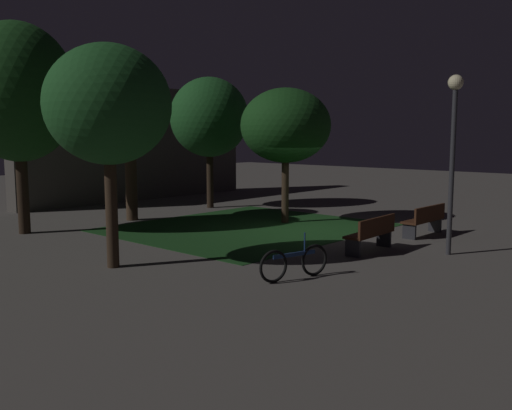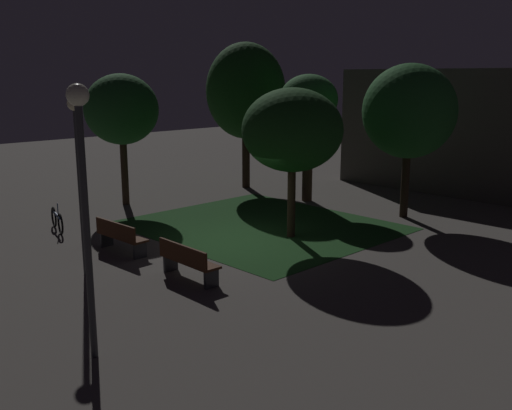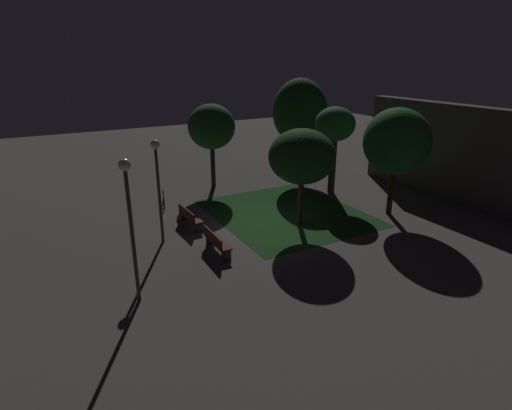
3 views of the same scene
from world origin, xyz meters
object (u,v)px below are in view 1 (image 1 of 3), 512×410
object	(u,v)px
tree_back_left	(129,109)
lamp_post_plaza_west	(454,133)
tree_near_wall	(209,118)
bench_front_right	(372,233)
bench_front_left	(425,219)
tree_right_canopy	(286,126)
tree_left_canopy	(108,106)
tree_back_right	(18,93)
bicycle	(294,262)

from	to	relation	value
tree_back_left	lamp_post_plaza_west	distance (m)	10.51
tree_near_wall	lamp_post_plaza_west	xyz separation A→B (m)	(-2.17, -10.70, -0.63)
lamp_post_plaza_west	tree_back_left	bearing A→B (deg)	100.24
bench_front_right	bench_front_left	world-z (taller)	same
tree_right_canopy	lamp_post_plaza_west	size ratio (longest dim) A/B	1.03
bench_front_right	tree_left_canopy	bearing A→B (deg)	146.88
tree_right_canopy	tree_near_wall	distance (m)	4.75
lamp_post_plaza_west	tree_near_wall	bearing A→B (deg)	78.55
tree_left_canopy	tree_back_left	bearing A→B (deg)	51.06
lamp_post_plaza_west	tree_right_canopy	bearing A→B (deg)	78.92
tree_back_left	tree_near_wall	xyz separation A→B (m)	(4.03, 0.39, -0.18)
tree_right_canopy	lamp_post_plaza_west	xyz separation A→B (m)	(-1.19, -6.07, -0.24)
tree_right_canopy	tree_back_left	bearing A→B (deg)	125.74
lamp_post_plaza_west	tree_left_canopy	bearing A→B (deg)	141.35
bench_front_left	tree_near_wall	bearing A→B (deg)	89.05
bench_front_left	tree_back_right	xyz separation A→B (m)	(-7.54, 8.97, 3.60)
tree_back_right	tree_right_canopy	world-z (taller)	tree_back_right
bicycle	bench_front_left	bearing A→B (deg)	1.74
bench_front_right	lamp_post_plaza_west	size ratio (longest dim) A/B	0.42
tree_left_canopy	bicycle	xyz separation A→B (m)	(1.85, -3.60, -3.17)
bench_front_left	tree_right_canopy	xyz separation A→B (m)	(-0.83, 4.52, 2.70)
tree_left_canopy	lamp_post_plaza_west	bearing A→B (deg)	-38.65
bench_front_left	tree_left_canopy	xyz separation A→B (m)	(-8.21, 3.40, 3.03)
bicycle	lamp_post_plaza_west	bearing A→B (deg)	-17.33
bench_front_left	tree_right_canopy	world-z (taller)	tree_right_canopy
tree_back_right	tree_left_canopy	bearing A→B (deg)	-96.86
tree_left_canopy	tree_right_canopy	distance (m)	7.47
tree_back_left	tree_back_right	bearing A→B (deg)	176.69
tree_left_canopy	tree_right_canopy	world-z (taller)	tree_left_canopy
tree_right_canopy	tree_near_wall	xyz separation A→B (m)	(0.98, 4.63, 0.39)
tree_back_right	lamp_post_plaza_west	distance (m)	11.94
bench_front_left	tree_left_canopy	distance (m)	9.39
tree_back_left	tree_near_wall	world-z (taller)	tree_near_wall
bicycle	tree_left_canopy	bearing A→B (deg)	117.25
tree_near_wall	tree_back_left	bearing A→B (deg)	-174.51
tree_near_wall	bench_front_right	bearing A→B (deg)	-108.94
bench_front_left	bicycle	distance (m)	6.36
bench_front_left	tree_back_left	world-z (taller)	tree_back_left
tree_back_left	tree_near_wall	size ratio (longest dim) A/B	0.93
lamp_post_plaza_west	tree_back_right	bearing A→B (deg)	117.69
bench_front_right	tree_left_canopy	size ratio (longest dim) A/B	0.38
bicycle	tree_back_left	bearing A→B (deg)	74.55
tree_right_canopy	tree_near_wall	size ratio (longest dim) A/B	0.86
bench_front_right	tree_back_left	distance (m)	9.39
bench_front_left	tree_near_wall	world-z (taller)	tree_near_wall
bench_front_left	bicycle	bearing A→B (deg)	-178.26
bench_front_right	lamp_post_plaza_west	world-z (taller)	lamp_post_plaza_west
bench_front_right	tree_near_wall	xyz separation A→B (m)	(3.14, 9.15, 3.08)
tree_back_right	bicycle	distance (m)	9.97
tree_near_wall	lamp_post_plaza_west	distance (m)	10.93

